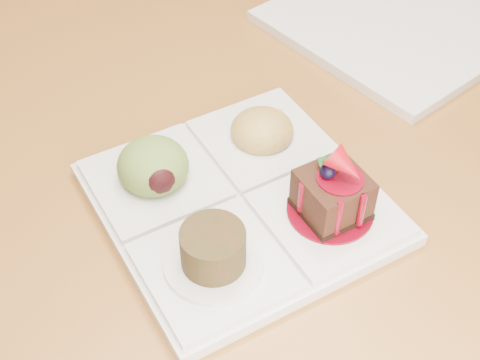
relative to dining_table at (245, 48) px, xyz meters
name	(u,v)px	position (x,y,z in m)	size (l,w,h in m)	color
ground	(243,330)	(0.00, 0.00, -0.68)	(6.00, 6.00, 0.00)	brown
dining_table	(245,48)	(0.00, 0.00, 0.00)	(1.00, 1.80, 0.75)	#9E5F28
sampler_plate	(237,192)	(-0.14, -0.31, 0.08)	(0.25, 0.25, 0.09)	silver
second_plate	(398,22)	(0.15, -0.12, 0.07)	(0.25, 0.25, 0.01)	silver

